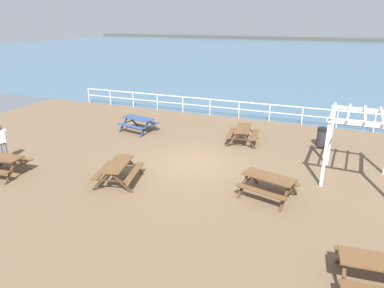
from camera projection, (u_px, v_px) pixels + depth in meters
ground_plane at (193, 165)px, 15.00m from camera, size 30.00×24.00×0.20m
sea_band at (303, 54)px, 60.89m from camera, size 142.00×90.00×0.01m
distant_shoreline at (317, 40)px, 98.33m from camera, size 142.00×6.00×1.80m
seaward_railing at (239, 106)px, 21.45m from camera, size 23.07×0.07×1.08m
picnic_table_near_left at (138, 121)px, 19.00m from camera, size 2.07×1.85×0.80m
picnic_table_near_right at (243, 131)px, 17.27m from camera, size 1.75×1.98×0.80m
picnic_table_mid_centre at (380, 268)px, 7.83m from camera, size 1.93×1.69×0.80m
picnic_table_far_left at (1, 161)px, 13.69m from camera, size 1.95×1.71×0.80m
picnic_table_far_right at (269, 181)px, 11.98m from camera, size 2.12×1.91×0.80m
picnic_table_seaward at (118, 168)px, 13.05m from camera, size 1.89×2.11×0.80m
visitor at (2, 141)px, 14.89m from camera, size 0.36×0.47×1.66m
lattice_pergola at (362, 131)px, 12.74m from camera, size 2.58×2.70×2.70m
litter_bin at (322, 137)px, 16.74m from camera, size 0.55×0.55×0.95m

